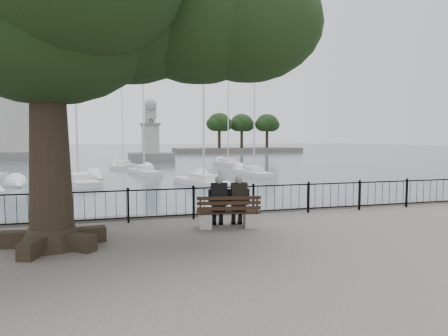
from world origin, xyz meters
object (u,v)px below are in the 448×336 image
object	(u,v)px
lion_monument	(151,146)
person_left	(219,203)
lighthouse	(17,74)
bench	(228,216)
person_right	(238,203)

from	to	relation	value
lion_monument	person_left	bearing A→B (deg)	-92.96
lighthouse	person_left	bearing A→B (deg)	-73.96
person_left	lion_monument	distance (m)	48.79
lighthouse	bench	bearing A→B (deg)	-73.79
person_left	lighthouse	size ratio (longest dim) A/B	0.05
bench	lion_monument	world-z (taller)	lion_monument
lighthouse	lion_monument	world-z (taller)	lighthouse
bench	lion_monument	bearing A→B (deg)	87.33
bench	lion_monument	xyz separation A→B (m)	(2.28, 48.87, 1.02)
bench	person_left	bearing A→B (deg)	149.01
bench	person_right	world-z (taller)	person_right
person_left	lion_monument	xyz separation A→B (m)	(2.52, 48.72, 0.65)
bench	person_left	world-z (taller)	person_left
person_left	person_right	distance (m)	0.57
lion_monument	bench	bearing A→B (deg)	-92.67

